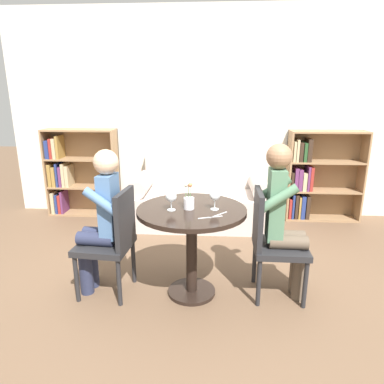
{
  "coord_description": "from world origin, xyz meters",
  "views": [
    {
      "loc": [
        0.17,
        -2.55,
        1.63
      ],
      "look_at": [
        0.0,
        0.05,
        0.88
      ],
      "focal_mm": 32.0,
      "sensor_mm": 36.0,
      "label": 1
    }
  ],
  "objects_px": {
    "chair_right": "(272,239)",
    "person_left": "(101,220)",
    "wine_glass_left": "(171,197)",
    "wine_glass_right": "(215,196)",
    "couch": "(200,200)",
    "bookshelf_left": "(75,173)",
    "chair_left": "(112,238)",
    "bookshelf_right": "(314,178)",
    "person_right": "(284,220)",
    "flower_vase": "(189,200)"
  },
  "relations": [
    {
      "from": "chair_right",
      "to": "wine_glass_left",
      "type": "distance_m",
      "value": 0.89
    },
    {
      "from": "bookshelf_right",
      "to": "chair_right",
      "type": "bearing_deg",
      "value": -114.0
    },
    {
      "from": "chair_right",
      "to": "wine_glass_left",
      "type": "bearing_deg",
      "value": 97.07
    },
    {
      "from": "person_right",
      "to": "bookshelf_left",
      "type": "bearing_deg",
      "value": 53.41
    },
    {
      "from": "bookshelf_right",
      "to": "chair_right",
      "type": "relative_size",
      "value": 1.31
    },
    {
      "from": "couch",
      "to": "chair_right",
      "type": "bearing_deg",
      "value": -68.4
    },
    {
      "from": "bookshelf_left",
      "to": "chair_left",
      "type": "xyz_separation_m",
      "value": [
        1.09,
        -1.96,
        -0.08
      ]
    },
    {
      "from": "bookshelf_left",
      "to": "bookshelf_right",
      "type": "bearing_deg",
      "value": -0.05
    },
    {
      "from": "bookshelf_left",
      "to": "flower_vase",
      "type": "distance_m",
      "value": 2.61
    },
    {
      "from": "couch",
      "to": "chair_right",
      "type": "relative_size",
      "value": 1.88
    },
    {
      "from": "couch",
      "to": "person_left",
      "type": "xyz_separation_m",
      "value": [
        -0.74,
        -1.67,
        0.33
      ]
    },
    {
      "from": "couch",
      "to": "chair_left",
      "type": "bearing_deg",
      "value": -110.95
    },
    {
      "from": "person_right",
      "to": "wine_glass_right",
      "type": "distance_m",
      "value": 0.59
    },
    {
      "from": "bookshelf_right",
      "to": "chair_left",
      "type": "relative_size",
      "value": 1.31
    },
    {
      "from": "bookshelf_left",
      "to": "bookshelf_right",
      "type": "relative_size",
      "value": 1.0
    },
    {
      "from": "bookshelf_left",
      "to": "wine_glass_left",
      "type": "distance_m",
      "value": 2.56
    },
    {
      "from": "chair_left",
      "to": "person_right",
      "type": "relative_size",
      "value": 0.71
    },
    {
      "from": "bookshelf_right",
      "to": "chair_right",
      "type": "xyz_separation_m",
      "value": [
        -0.85,
        -1.9,
        -0.06
      ]
    },
    {
      "from": "bookshelf_right",
      "to": "bookshelf_left",
      "type": "bearing_deg",
      "value": 179.95
    },
    {
      "from": "bookshelf_left",
      "to": "chair_right",
      "type": "distance_m",
      "value": 3.05
    },
    {
      "from": "person_left",
      "to": "person_right",
      "type": "xyz_separation_m",
      "value": [
        1.47,
        0.04,
        0.02
      ]
    },
    {
      "from": "bookshelf_right",
      "to": "person_right",
      "type": "distance_m",
      "value": 2.05
    },
    {
      "from": "chair_right",
      "to": "person_left",
      "type": "relative_size",
      "value": 0.74
    },
    {
      "from": "chair_left",
      "to": "chair_right",
      "type": "relative_size",
      "value": 1.0
    },
    {
      "from": "bookshelf_left",
      "to": "person_left",
      "type": "bearing_deg",
      "value": -62.72
    },
    {
      "from": "bookshelf_right",
      "to": "person_left",
      "type": "distance_m",
      "value": 2.96
    },
    {
      "from": "couch",
      "to": "person_left",
      "type": "distance_m",
      "value": 1.86
    },
    {
      "from": "bookshelf_right",
      "to": "wine_glass_left",
      "type": "bearing_deg",
      "value": -129.68
    },
    {
      "from": "person_right",
      "to": "flower_vase",
      "type": "height_order",
      "value": "person_right"
    },
    {
      "from": "chair_right",
      "to": "flower_vase",
      "type": "bearing_deg",
      "value": 95.08
    },
    {
      "from": "chair_left",
      "to": "person_left",
      "type": "bearing_deg",
      "value": -93.42
    },
    {
      "from": "couch",
      "to": "wine_glass_right",
      "type": "relative_size",
      "value": 10.8
    },
    {
      "from": "chair_left",
      "to": "wine_glass_right",
      "type": "distance_m",
      "value": 0.91
    },
    {
      "from": "wine_glass_right",
      "to": "person_left",
      "type": "bearing_deg",
      "value": 179.68
    },
    {
      "from": "bookshelf_right",
      "to": "chair_left",
      "type": "xyz_separation_m",
      "value": [
        -2.14,
        -1.96,
        -0.06
      ]
    },
    {
      "from": "bookshelf_left",
      "to": "person_right",
      "type": "bearing_deg",
      "value": -37.59
    },
    {
      "from": "chair_left",
      "to": "chair_right",
      "type": "xyz_separation_m",
      "value": [
        1.29,
        0.06,
        0.0
      ]
    },
    {
      "from": "person_left",
      "to": "chair_left",
      "type": "bearing_deg",
      "value": 86.58
    },
    {
      "from": "wine_glass_left",
      "to": "wine_glass_right",
      "type": "height_order",
      "value": "wine_glass_right"
    },
    {
      "from": "chair_left",
      "to": "couch",
      "type": "bearing_deg",
      "value": 164.27
    },
    {
      "from": "couch",
      "to": "wine_glass_left",
      "type": "height_order",
      "value": "couch"
    },
    {
      "from": "chair_right",
      "to": "wine_glass_right",
      "type": "xyz_separation_m",
      "value": [
        -0.46,
        -0.05,
        0.37
      ]
    },
    {
      "from": "person_right",
      "to": "bookshelf_right",
      "type": "bearing_deg",
      "value": -20.7
    },
    {
      "from": "bookshelf_right",
      "to": "person_left",
      "type": "relative_size",
      "value": 0.96
    },
    {
      "from": "person_right",
      "to": "wine_glass_left",
      "type": "bearing_deg",
      "value": 96.3
    },
    {
      "from": "person_left",
      "to": "person_right",
      "type": "bearing_deg",
      "value": 96.77
    },
    {
      "from": "bookshelf_right",
      "to": "person_right",
      "type": "bearing_deg",
      "value": -111.7
    },
    {
      "from": "wine_glass_right",
      "to": "chair_right",
      "type": "bearing_deg",
      "value": 5.85
    },
    {
      "from": "bookshelf_right",
      "to": "person_right",
      "type": "xyz_separation_m",
      "value": [
        -0.76,
        -1.9,
        0.11
      ]
    },
    {
      "from": "bookshelf_left",
      "to": "bookshelf_right",
      "type": "height_order",
      "value": "same"
    }
  ]
}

